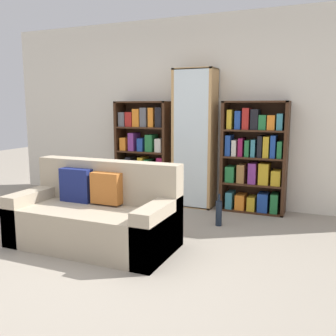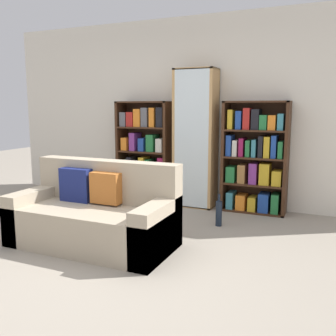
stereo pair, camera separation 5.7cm
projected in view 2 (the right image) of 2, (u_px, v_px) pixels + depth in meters
ground_plane at (99, 262)px, 3.46m from camera, size 16.00×16.00×0.00m
wall_back at (193, 112)px, 5.51m from camera, size 6.28×0.06×2.70m
couch at (95, 216)px, 3.89m from camera, size 1.68×0.80×0.86m
bookshelf_left at (145, 153)px, 5.70m from camera, size 0.84×0.32×1.50m
display_cabinet at (196, 139)px, 5.32m from camera, size 0.58×0.36×1.95m
bookshelf_right at (255, 159)px, 5.03m from camera, size 0.86×0.32×1.50m
wine_bottle at (219, 213)px, 4.51m from camera, size 0.08×0.08×0.39m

